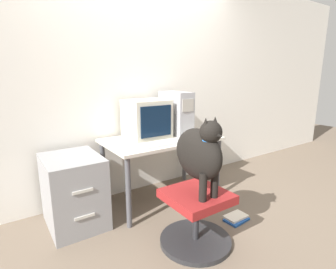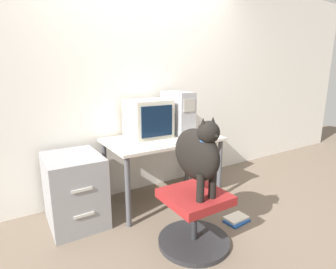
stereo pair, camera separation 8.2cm
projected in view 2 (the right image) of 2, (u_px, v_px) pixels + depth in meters
ground_plane at (181, 212)px, 2.66m from camera, size 12.00×12.00×0.00m
wall_back at (144, 80)px, 3.01m from camera, size 8.00×0.05×2.60m
desk at (163, 146)px, 2.82m from camera, size 1.20×0.71×0.70m
crt_monitor at (148, 119)px, 2.80m from camera, size 0.43×0.40×0.40m
pc_tower at (178, 113)px, 2.96m from camera, size 0.20×0.44×0.48m
keyboard at (162, 143)px, 2.53m from camera, size 0.41×0.17×0.03m
computer_mouse at (183, 139)px, 2.69m from camera, size 0.07×0.04×0.03m
office_chair at (194, 218)px, 2.12m from camera, size 0.59×0.59×0.45m
dog at (198, 153)px, 1.98m from camera, size 0.21×0.49×0.62m
filing_cabinet at (75, 190)px, 2.42m from camera, size 0.48×0.61×0.65m
book_stack_floor at (236, 219)px, 2.49m from camera, size 0.24×0.18×0.04m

